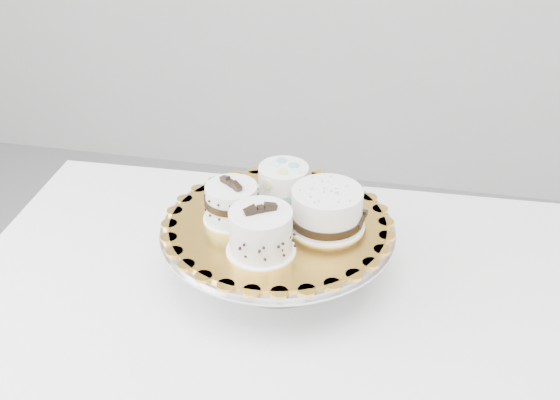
% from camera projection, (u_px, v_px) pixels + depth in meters
% --- Properties ---
extents(table, '(1.13, 0.77, 0.75)m').
position_uv_depth(table, '(272.00, 323.00, 1.29)').
color(table, white).
rests_on(table, floor).
extents(cake_stand, '(0.40, 0.40, 0.11)m').
position_uv_depth(cake_stand, '(278.00, 241.00, 1.22)').
color(cake_stand, gray).
rests_on(cake_stand, table).
extents(cake_board, '(0.38, 0.38, 0.01)m').
position_uv_depth(cake_board, '(278.00, 223.00, 1.20)').
color(cake_board, gold).
rests_on(cake_board, cake_stand).
extents(cake_swirl, '(0.14, 0.14, 0.09)m').
position_uv_depth(cake_swirl, '(261.00, 233.00, 1.11)').
color(cake_swirl, white).
rests_on(cake_swirl, cake_board).
extents(cake_banded, '(0.12, 0.12, 0.08)m').
position_uv_depth(cake_banded, '(232.00, 204.00, 1.19)').
color(cake_banded, white).
rests_on(cake_banded, cake_board).
extents(cake_dots, '(0.11, 0.11, 0.07)m').
position_uv_depth(cake_dots, '(284.00, 183.00, 1.25)').
color(cake_dots, white).
rests_on(cake_dots, cake_board).
extents(cake_ribbon, '(0.14, 0.13, 0.07)m').
position_uv_depth(cake_ribbon, '(328.00, 210.00, 1.17)').
color(cake_ribbon, white).
rests_on(cake_ribbon, cake_board).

